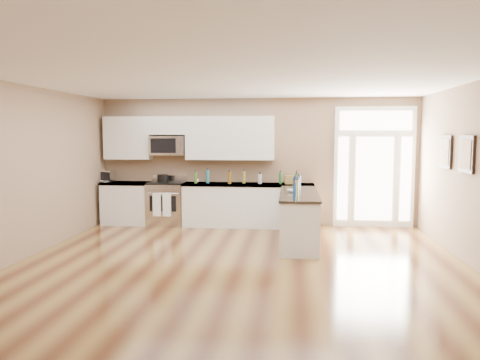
% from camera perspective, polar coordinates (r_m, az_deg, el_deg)
% --- Properties ---
extents(ground, '(8.00, 8.00, 0.00)m').
position_cam_1_polar(ground, '(6.71, -0.69, -11.80)').
color(ground, '#512B16').
extents(room_shell, '(8.00, 8.00, 8.00)m').
position_cam_1_polar(room_shell, '(6.41, -0.70, 2.93)').
color(room_shell, '#8C7159').
rests_on(room_shell, ground).
extents(back_cabinet_left, '(1.10, 0.66, 0.94)m').
position_cam_1_polar(back_cabinet_left, '(10.81, -13.52, -2.91)').
color(back_cabinet_left, silver).
rests_on(back_cabinet_left, ground).
extents(back_cabinet_right, '(2.85, 0.66, 0.94)m').
position_cam_1_polar(back_cabinet_right, '(10.21, 0.99, -3.25)').
color(back_cabinet_right, silver).
rests_on(back_cabinet_right, ground).
extents(peninsula_cabinet, '(0.69, 2.32, 0.94)m').
position_cam_1_polar(peninsula_cabinet, '(8.74, 7.18, -4.81)').
color(peninsula_cabinet, silver).
rests_on(peninsula_cabinet, ground).
extents(upper_cabinet_left, '(1.04, 0.33, 0.95)m').
position_cam_1_polar(upper_cabinet_left, '(10.83, -13.49, 5.00)').
color(upper_cabinet_left, silver).
rests_on(upper_cabinet_left, room_shell).
extents(upper_cabinet_right, '(1.94, 0.33, 0.95)m').
position_cam_1_polar(upper_cabinet_right, '(10.28, -1.23, 5.13)').
color(upper_cabinet_right, silver).
rests_on(upper_cabinet_right, room_shell).
extents(upper_cabinet_short, '(0.82, 0.33, 0.40)m').
position_cam_1_polar(upper_cabinet_short, '(10.55, -8.73, 6.57)').
color(upper_cabinet_short, silver).
rests_on(upper_cabinet_short, room_shell).
extents(microwave, '(0.78, 0.41, 0.42)m').
position_cam_1_polar(microwave, '(10.52, -8.76, 4.18)').
color(microwave, silver).
rests_on(microwave, room_shell).
extents(entry_door, '(1.70, 0.10, 2.60)m').
position_cam_1_polar(entry_door, '(10.48, 16.03, 1.52)').
color(entry_door, white).
rests_on(entry_door, ground).
extents(wall_art_near, '(0.05, 0.58, 0.58)m').
position_cam_1_polar(wall_art_near, '(8.97, 23.77, 3.16)').
color(wall_art_near, black).
rests_on(wall_art_near, room_shell).
extents(wall_art_far, '(0.05, 0.58, 0.58)m').
position_cam_1_polar(wall_art_far, '(8.02, 25.89, 2.84)').
color(wall_art_far, black).
rests_on(wall_art_far, room_shell).
extents(kitchen_range, '(0.80, 0.71, 1.08)m').
position_cam_1_polar(kitchen_range, '(10.53, -8.91, -2.82)').
color(kitchen_range, silver).
rests_on(kitchen_range, ground).
extents(stockpot, '(0.30, 0.30, 0.19)m').
position_cam_1_polar(stockpot, '(10.48, -9.40, 0.24)').
color(stockpot, black).
rests_on(stockpot, kitchen_range).
extents(toaster_oven, '(0.35, 0.31, 0.26)m').
position_cam_1_polar(toaster_oven, '(10.96, -15.85, 0.48)').
color(toaster_oven, silver).
rests_on(toaster_oven, back_cabinet_left).
extents(cardboard_box, '(0.24, 0.19, 0.18)m').
position_cam_1_polar(cardboard_box, '(10.15, 6.11, 0.04)').
color(cardboard_box, olive).
rests_on(cardboard_box, back_cabinet_right).
extents(bowl_left, '(0.24, 0.24, 0.04)m').
position_cam_1_polar(bowl_left, '(10.81, -16.17, -0.17)').
color(bowl_left, white).
rests_on(bowl_left, back_cabinet_left).
extents(bowl_peninsula, '(0.19, 0.19, 0.06)m').
position_cam_1_polar(bowl_peninsula, '(8.68, 6.34, -1.32)').
color(bowl_peninsula, white).
rests_on(bowl_peninsula, peninsula_cabinet).
extents(cup_counter, '(0.14, 0.14, 0.09)m').
position_cam_1_polar(cup_counter, '(10.38, -5.32, -0.10)').
color(cup_counter, white).
rests_on(cup_counter, back_cabinet_right).
extents(counter_bottles, '(2.29, 2.45, 0.30)m').
position_cam_1_polar(counter_bottles, '(9.45, 3.20, -0.09)').
color(counter_bottles, '#19591E').
rests_on(counter_bottles, back_cabinet_right).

